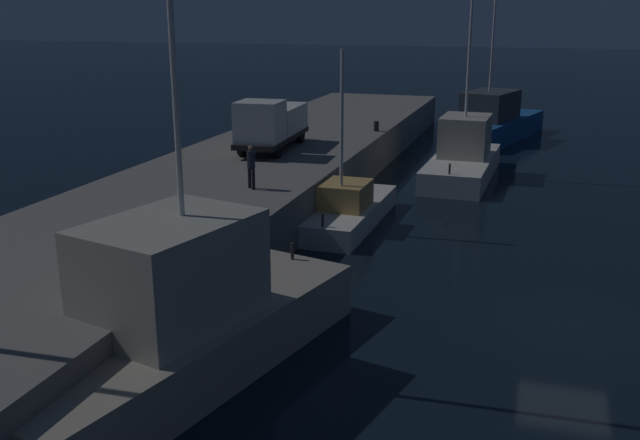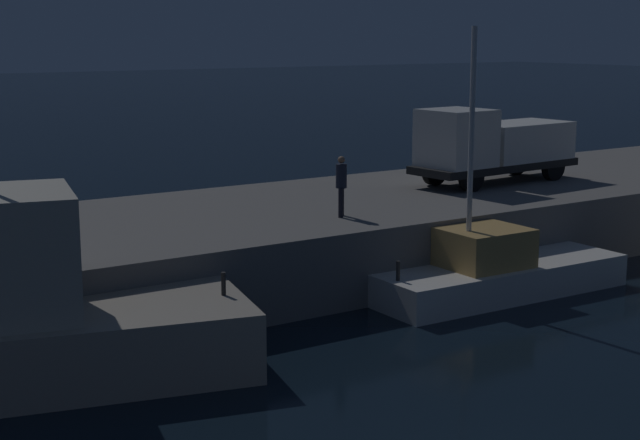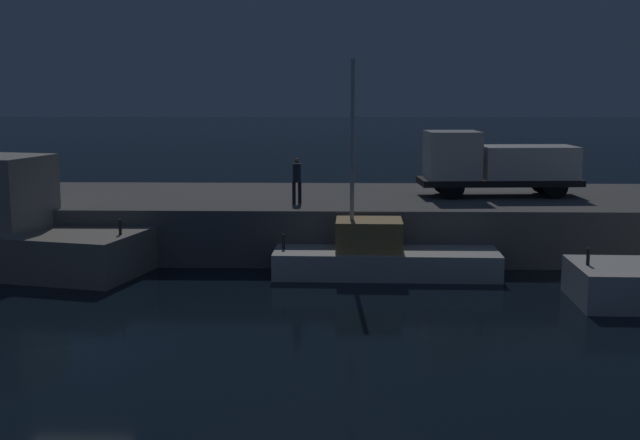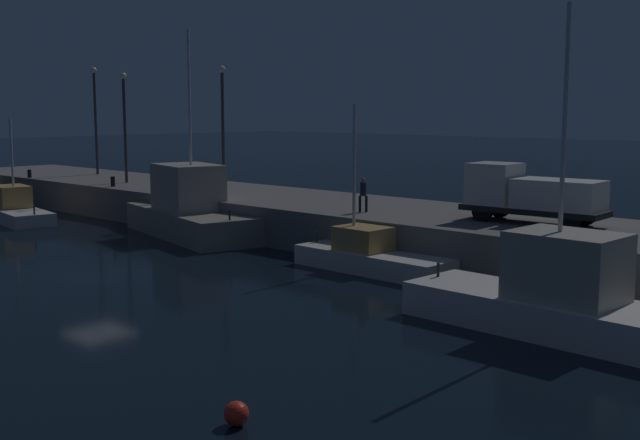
% 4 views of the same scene
% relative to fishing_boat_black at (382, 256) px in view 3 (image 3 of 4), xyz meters
% --- Properties ---
extents(ground_plane, '(320.00, 320.00, 0.00)m').
position_rel_fishing_boat_black_xyz_m(ground_plane, '(-7.74, -8.53, -0.65)').
color(ground_plane, black).
extents(pier_quay, '(73.85, 8.41, 2.00)m').
position_rel_fishing_boat_black_xyz_m(pier_quay, '(-7.74, 5.15, 0.35)').
color(pier_quay, slate).
rests_on(pier_quay, ground).
extents(fishing_boat_black, '(7.45, 2.43, 7.09)m').
position_rel_fishing_boat_black_xyz_m(fishing_boat_black, '(0.00, 0.00, 0.00)').
color(fishing_boat_black, silver).
rests_on(fishing_boat_black, ground).
extents(utility_truck, '(6.29, 2.37, 2.52)m').
position_rel_fishing_boat_black_xyz_m(utility_truck, '(4.59, 5.09, 2.62)').
color(utility_truck, black).
rests_on(utility_truck, pier_quay).
extents(dockworker, '(0.42, 0.42, 1.65)m').
position_rel_fishing_boat_black_xyz_m(dockworker, '(-2.98, 2.96, 2.29)').
color(dockworker, black).
rests_on(dockworker, pier_quay).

